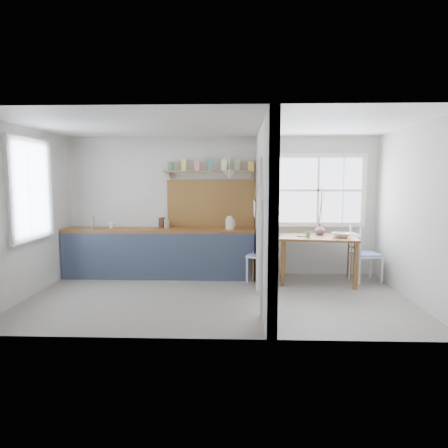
{
  "coord_description": "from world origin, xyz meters",
  "views": [
    {
      "loc": [
        0.31,
        -5.95,
        1.8
      ],
      "look_at": [
        0.08,
        0.47,
        1.08
      ],
      "focal_mm": 32.0,
      "sensor_mm": 36.0,
      "label": 1
    }
  ],
  "objects_px": {
    "dining_table": "(317,259)",
    "chair_left": "(262,254)",
    "vase": "(320,229)",
    "kettle": "(230,223)",
    "chair_right": "(366,254)"
  },
  "relations": [
    {
      "from": "dining_table",
      "to": "kettle",
      "type": "distance_m",
      "value": 1.68
    },
    {
      "from": "dining_table",
      "to": "chair_left",
      "type": "xyz_separation_m",
      "value": [
        -0.97,
        -0.01,
        0.08
      ]
    },
    {
      "from": "chair_left",
      "to": "vase",
      "type": "xyz_separation_m",
      "value": [
        1.04,
        0.18,
        0.43
      ]
    },
    {
      "from": "kettle",
      "to": "chair_left",
      "type": "bearing_deg",
      "value": -48.94
    },
    {
      "from": "chair_right",
      "to": "chair_left",
      "type": "bearing_deg",
      "value": 84.57
    },
    {
      "from": "dining_table",
      "to": "chair_right",
      "type": "relative_size",
      "value": 1.33
    },
    {
      "from": "vase",
      "to": "chair_right",
      "type": "bearing_deg",
      "value": -5.83
    },
    {
      "from": "chair_right",
      "to": "vase",
      "type": "bearing_deg",
      "value": 75.63
    },
    {
      "from": "kettle",
      "to": "chair_right",
      "type": "bearing_deg",
      "value": -27.53
    },
    {
      "from": "dining_table",
      "to": "chair_left",
      "type": "distance_m",
      "value": 0.98
    },
    {
      "from": "vase",
      "to": "kettle",
      "type": "bearing_deg",
      "value": 176.76
    },
    {
      "from": "vase",
      "to": "chair_left",
      "type": "bearing_deg",
      "value": -170.13
    },
    {
      "from": "dining_table",
      "to": "kettle",
      "type": "bearing_deg",
      "value": 178.19
    },
    {
      "from": "kettle",
      "to": "vase",
      "type": "relative_size",
      "value": 1.23
    },
    {
      "from": "chair_left",
      "to": "kettle",
      "type": "xyz_separation_m",
      "value": [
        -0.57,
        0.27,
        0.53
      ]
    }
  ]
}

